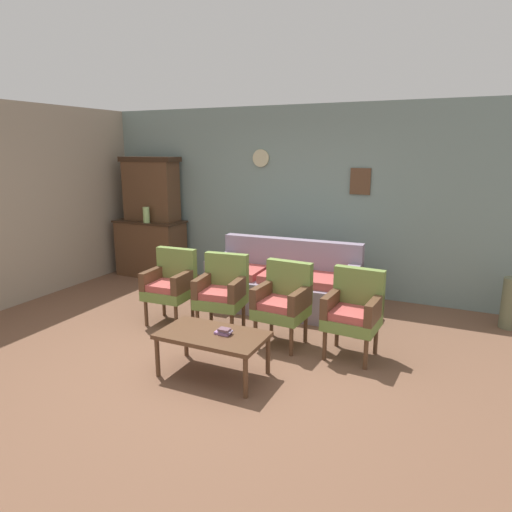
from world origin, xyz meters
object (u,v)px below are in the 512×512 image
floral_couch (285,285)px  coffee_table (213,338)px  vase_on_cabinet (146,215)px  book_stack_on_table (224,331)px  armchair_row_middle (283,300)px  side_cabinet (151,248)px  floor_vase_by_wall (511,303)px  armchair_by_doorway (171,283)px  armchair_near_cabinet (354,310)px  armchair_near_couch_end (222,290)px

floral_couch → coffee_table: (0.06, -2.00, 0.05)m
vase_on_cabinet → book_stack_on_table: 3.66m
vase_on_cabinet → armchair_row_middle: size_ratio=0.28×
vase_on_cabinet → coffee_table: bearing=-42.7°
armchair_row_middle → coffee_table: (-0.33, -0.95, -0.12)m
side_cabinet → floral_couch: side_cabinet is taller
floor_vase_by_wall → coffee_table: bearing=-136.4°
side_cabinet → armchair_row_middle: side_cabinet is taller
vase_on_cabinet → floral_couch: bearing=-9.2°
armchair_by_doorway → armchair_near_cabinet: same height
armchair_by_doorway → armchair_row_middle: (1.48, -0.03, 0.00)m
book_stack_on_table → side_cabinet: bearing=137.5°
armchair_near_cabinet → armchair_near_couch_end: bearing=179.3°
armchair_near_cabinet → vase_on_cabinet: bearing=158.7°
side_cabinet → coffee_table: side_cabinet is taller
floral_couch → armchair_row_middle: (0.39, -1.05, 0.17)m
coffee_table → floor_vase_by_wall: (2.62, 2.50, -0.07)m
side_cabinet → book_stack_on_table: size_ratio=7.17×
vase_on_cabinet → book_stack_on_table: bearing=-41.2°
vase_on_cabinet → floor_vase_by_wall: (5.23, 0.09, -0.75)m
side_cabinet → armchair_near_couch_end: bearing=-35.5°
floral_couch → armchair_near_couch_end: same height
armchair_near_cabinet → floor_vase_by_wall: armchair_near_cabinet is taller
armchair_near_couch_end → floor_vase_by_wall: 3.42m
side_cabinet → vase_on_cabinet: 0.62m
coffee_table → book_stack_on_table: size_ratio=6.21×
floor_vase_by_wall → side_cabinet: bearing=178.9°
floral_couch → book_stack_on_table: bearing=-85.1°
coffee_table → book_stack_on_table: book_stack_on_table is taller
armchair_row_middle → armchair_near_cabinet: 0.76m
floral_couch → armchair_row_middle: bearing=-69.4°
side_cabinet → armchair_by_doorway: size_ratio=1.28×
armchair_near_couch_end → book_stack_on_table: bearing=-60.1°
armchair_near_cabinet → armchair_row_middle: bearing=-178.2°
armchair_by_doorway → armchair_row_middle: bearing=-1.0°
side_cabinet → vase_on_cabinet: size_ratio=4.60×
floral_couch → book_stack_on_table: 1.98m
floral_couch → armchair_row_middle: same height
vase_on_cabinet → armchair_by_doorway: bearing=-44.6°
coffee_table → floral_couch: bearing=91.8°
book_stack_on_table → floor_vase_by_wall: size_ratio=0.26×
floral_couch → armchair_row_middle: 1.14m
armchair_near_couch_end → armchair_near_cabinet: same height
floral_couch → armchair_by_doorway: bearing=-136.8°
armchair_by_doorway → coffee_table: armchair_by_doorway is taller
floral_couch → coffee_table: 2.00m
armchair_near_cabinet → coffee_table: armchair_near_cabinet is taller
floral_couch → armchair_by_doorway: same height
vase_on_cabinet → floral_couch: vase_on_cabinet is taller
armchair_near_cabinet → book_stack_on_table: (-0.98, -0.94, -0.05)m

